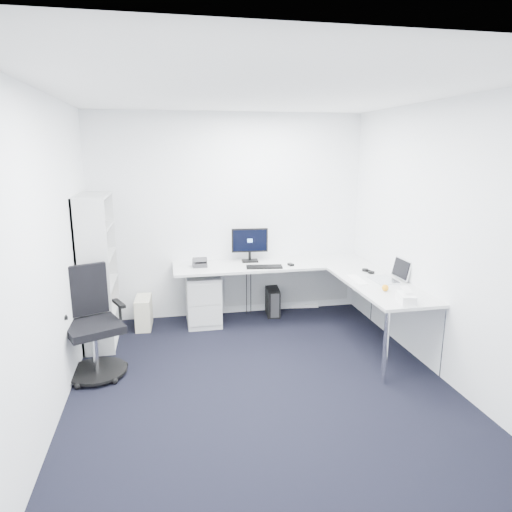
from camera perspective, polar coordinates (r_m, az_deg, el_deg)
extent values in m
plane|color=black|center=(4.56, 0.78, -16.10)|extent=(4.20, 4.20, 0.00)
plane|color=white|center=(4.00, 0.91, 19.91)|extent=(4.20, 4.20, 0.00)
cube|color=white|center=(6.11, -3.33, 4.90)|extent=(3.60, 0.02, 2.70)
cube|color=white|center=(2.16, 12.89, -11.30)|extent=(3.60, 0.02, 2.70)
cube|color=white|center=(4.10, -24.58, -0.46)|extent=(0.02, 4.20, 2.70)
cube|color=white|center=(4.78, 22.44, 1.56)|extent=(0.02, 4.20, 2.70)
cube|color=silver|center=(5.99, -6.59, -5.39)|extent=(0.43, 0.53, 0.66)
cube|color=black|center=(6.32, 2.07, -5.66)|extent=(0.21, 0.40, 0.37)
cube|color=beige|center=(6.04, -13.85, -6.87)|extent=(0.21, 0.43, 0.40)
cube|color=white|center=(6.67, 6.08, -6.20)|extent=(0.40, 0.11, 0.04)
cube|color=black|center=(5.75, 1.04, -1.37)|extent=(0.47, 0.22, 0.02)
cube|color=black|center=(5.86, 4.37, -1.07)|extent=(0.07, 0.10, 0.03)
cube|color=white|center=(5.33, 12.55, -2.91)|extent=(0.14, 0.41, 0.01)
sphere|color=orange|center=(5.00, 15.85, -3.85)|extent=(0.07, 0.07, 0.07)
cube|color=white|center=(4.69, 18.24, -5.03)|extent=(0.19, 0.28, 0.09)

